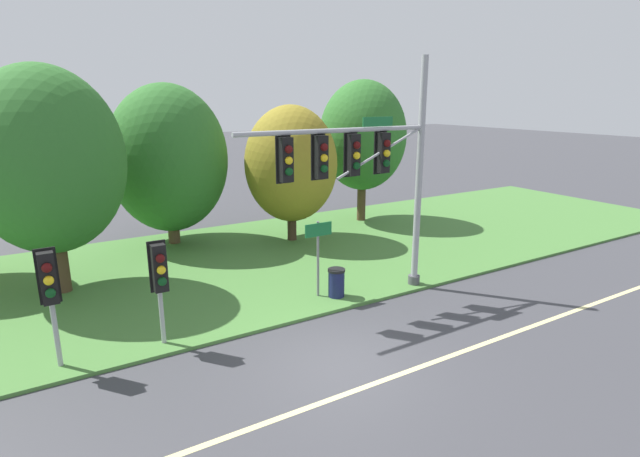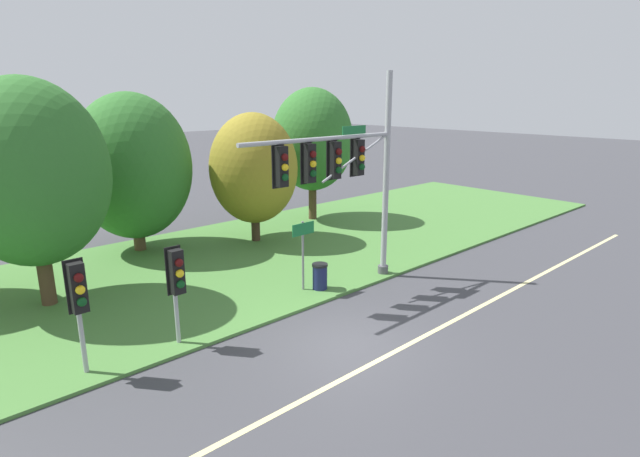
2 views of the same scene
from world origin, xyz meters
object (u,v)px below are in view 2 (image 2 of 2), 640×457
object	(u,v)px
route_sign_post	(303,244)
tree_left_of_mast	(30,174)
trash_bin	(320,276)
pedestrian_signal_further_along	(78,294)
pedestrian_signal_near_kerb	(177,277)
tree_behind_signpost	(132,167)
traffic_signal_mast	(346,169)
tree_mid_verge	(254,169)
tree_tall_centre	(312,140)

from	to	relation	value
route_sign_post	tree_left_of_mast	bearing A→B (deg)	145.90
tree_left_of_mast	trash_bin	distance (m)	9.83
pedestrian_signal_further_along	tree_left_of_mast	distance (m)	5.84
route_sign_post	pedestrian_signal_near_kerb	bearing A→B (deg)	-171.33
pedestrian_signal_further_along	trash_bin	world-z (taller)	pedestrian_signal_further_along
pedestrian_signal_near_kerb	tree_left_of_mast	world-z (taller)	tree_left_of_mast
tree_left_of_mast	tree_behind_signpost	world-z (taller)	tree_left_of_mast
traffic_signal_mast	tree_left_of_mast	size ratio (longest dim) A/B	1.03
tree_behind_signpost	route_sign_post	bearing A→B (deg)	-75.00
pedestrian_signal_near_kerb	route_sign_post	distance (m)	5.18
traffic_signal_mast	tree_left_of_mast	world-z (taller)	traffic_signal_mast
traffic_signal_mast	pedestrian_signal_further_along	size ratio (longest dim) A/B	2.53
traffic_signal_mast	tree_mid_verge	bearing A→B (deg)	80.88
pedestrian_signal_near_kerb	tree_behind_signpost	bearing A→B (deg)	73.08
traffic_signal_mast	trash_bin	xyz separation A→B (m)	(-0.79, 0.46, -3.79)
route_sign_post	tree_tall_centre	size ratio (longest dim) A/B	0.35
tree_behind_signpost	tree_tall_centre	world-z (taller)	tree_tall_centre
pedestrian_signal_further_along	trash_bin	bearing A→B (deg)	2.17
pedestrian_signal_further_along	pedestrian_signal_near_kerb	bearing A→B (deg)	-3.16
pedestrian_signal_further_along	tree_left_of_mast	bearing A→B (deg)	84.24
traffic_signal_mast	route_sign_post	world-z (taller)	traffic_signal_mast
tree_left_of_mast	tree_behind_signpost	xyz separation A→B (m)	(4.72, 3.78, -0.62)
pedestrian_signal_near_kerb	tree_tall_centre	distance (m)	15.13
traffic_signal_mast	tree_tall_centre	bearing A→B (deg)	54.68
tree_behind_signpost	traffic_signal_mast	bearing A→B (deg)	-69.17
pedestrian_signal_near_kerb	route_sign_post	xyz separation A→B (m)	(5.11, 0.78, -0.32)
pedestrian_signal_near_kerb	pedestrian_signal_further_along	size ratio (longest dim) A/B	0.94
pedestrian_signal_near_kerb	tree_tall_centre	size ratio (longest dim) A/B	0.40
tree_left_of_mast	route_sign_post	bearing A→B (deg)	-34.10
route_sign_post	trash_bin	size ratio (longest dim) A/B	2.67
tree_left_of_mast	tree_tall_centre	bearing A→B (deg)	11.51
tree_behind_signpost	tree_tall_centre	xyz separation A→B (m)	(9.52, -0.88, 0.64)
traffic_signal_mast	tree_mid_verge	world-z (taller)	traffic_signal_mast
traffic_signal_mast	tree_tall_centre	xyz separation A→B (m)	(5.98, 8.44, 0.08)
traffic_signal_mast	trash_bin	bearing A→B (deg)	149.77
tree_mid_verge	trash_bin	world-z (taller)	tree_mid_verge
pedestrian_signal_near_kerb	tree_tall_centre	bearing A→B (deg)	34.27
tree_left_of_mast	tree_tall_centre	size ratio (longest dim) A/B	1.03
pedestrian_signal_near_kerb	tree_behind_signpost	world-z (taller)	tree_behind_signpost
tree_behind_signpost	tree_mid_verge	size ratio (longest dim) A/B	1.15
tree_behind_signpost	tree_left_of_mast	bearing A→B (deg)	-141.26
traffic_signal_mast	pedestrian_signal_further_along	distance (m)	9.06
pedestrian_signal_further_along	tree_tall_centre	xyz separation A→B (m)	(14.79, 8.28, 2.21)
pedestrian_signal_near_kerb	tree_mid_verge	xyz separation A→B (m)	(7.51, 7.02, 1.42)
pedestrian_signal_further_along	trash_bin	size ratio (longest dim) A/B	3.19
tree_mid_verge	trash_bin	distance (m)	7.46
tree_tall_centre	trash_bin	bearing A→B (deg)	-130.28
tree_behind_signpost	pedestrian_signal_further_along	bearing A→B (deg)	-119.84
route_sign_post	tree_behind_signpost	size ratio (longest dim) A/B	0.36
pedestrian_signal_near_kerb	tree_left_of_mast	bearing A→B (deg)	108.88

